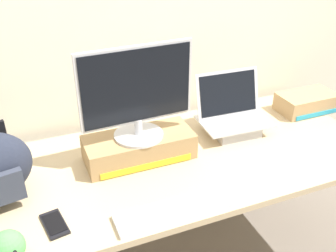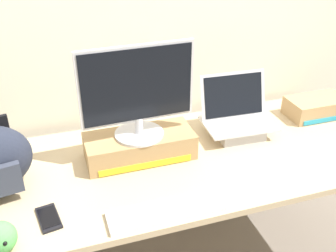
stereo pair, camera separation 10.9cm
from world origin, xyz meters
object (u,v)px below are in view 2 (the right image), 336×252
at_px(external_keyboard, 166,211).
at_px(toner_box_cyan, 316,107).
at_px(cell_phone, 49,218).
at_px(desktop_monitor, 138,93).
at_px(open_laptop, 237,123).
at_px(toner_box_yellow, 140,146).
at_px(plush_toy, 0,238).

bearing_deg(external_keyboard, toner_box_cyan, 25.97).
bearing_deg(external_keyboard, cell_phone, 166.15).
relative_size(desktop_monitor, open_laptop, 1.42).
relative_size(open_laptop, cell_phone, 2.29).
relative_size(open_laptop, toner_box_cyan, 1.10).
relative_size(toner_box_yellow, plush_toy, 4.42).
distance_m(toner_box_yellow, plush_toy, 0.70).
height_order(desktop_monitor, open_laptop, desktop_monitor).
bearing_deg(cell_phone, toner_box_cyan, 5.76).
distance_m(desktop_monitor, open_laptop, 0.58).
height_order(plush_toy, toner_box_cyan, plush_toy).
bearing_deg(toner_box_yellow, open_laptop, 5.90).
height_order(open_laptop, external_keyboard, open_laptop).
xyz_separation_m(toner_box_yellow, plush_toy, (-0.58, -0.40, -0.00)).
xyz_separation_m(toner_box_yellow, open_laptop, (0.52, 0.05, 0.00)).
xyz_separation_m(desktop_monitor, toner_box_cyan, (1.02, 0.10, -0.28)).
relative_size(toner_box_yellow, desktop_monitor, 0.98).
height_order(toner_box_yellow, cell_phone, toner_box_yellow).
height_order(desktop_monitor, plush_toy, desktop_monitor).
distance_m(desktop_monitor, plush_toy, 0.75).
height_order(toner_box_yellow, open_laptop, open_laptop).
xyz_separation_m(toner_box_yellow, toner_box_cyan, (1.02, 0.10, -0.01)).
bearing_deg(plush_toy, open_laptop, 22.43).
bearing_deg(toner_box_cyan, cell_phone, -164.82).
xyz_separation_m(toner_box_yellow, cell_phone, (-0.43, -0.29, -0.05)).
height_order(toner_box_yellow, external_keyboard, toner_box_yellow).
bearing_deg(desktop_monitor, plush_toy, -147.57).
bearing_deg(external_keyboard, desktop_monitor, 89.45).
bearing_deg(desktop_monitor, open_laptop, 4.00).
distance_m(open_laptop, external_keyboard, 0.69).
bearing_deg(desktop_monitor, toner_box_yellow, 90.80).
bearing_deg(plush_toy, toner_box_cyan, 17.25).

